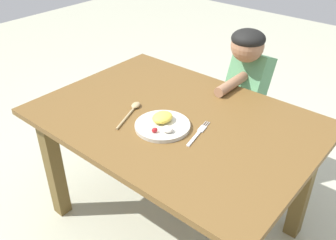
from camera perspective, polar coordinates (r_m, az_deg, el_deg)
name	(u,v)px	position (r m, az deg, el deg)	size (l,w,h in m)	color
ground_plane	(174,220)	(2.08, 0.90, -15.36)	(8.00, 8.00, 0.00)	#AFB098
dining_table	(175,137)	(1.71, 1.06, -2.61)	(1.25, 0.89, 0.67)	brown
plate	(162,124)	(1.57, -0.86, -0.62)	(0.24, 0.24, 0.06)	beige
fork	(198,133)	(1.53, 4.72, -2.10)	(0.06, 0.20, 0.01)	silver
spoon	(133,109)	(1.69, -5.54, 1.69)	(0.11, 0.23, 0.02)	tan
person	(246,104)	(2.14, 12.04, 2.44)	(0.22, 0.43, 0.95)	#4C4065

